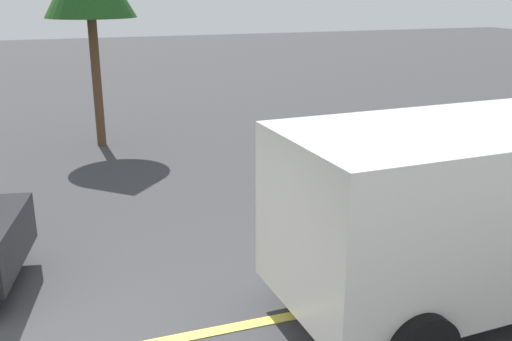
{
  "coord_description": "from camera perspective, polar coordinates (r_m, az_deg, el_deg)",
  "views": [
    {
      "loc": [
        0.24,
        -5.3,
        3.59
      ],
      "look_at": [
        2.67,
        1.49,
        1.3
      ],
      "focal_mm": 40.46,
      "sensor_mm": 36.0,
      "label": 1
    }
  ],
  "objects": [
    {
      "name": "lane_marking_centre",
      "position": [
        6.97,
        6.91,
        -13.46
      ],
      "size": [
        28.0,
        0.16,
        0.01
      ],
      "primitive_type": "cube",
      "color": "#E0D14C"
    },
    {
      "name": "white_van",
      "position": [
        7.19,
        22.98,
        -2.66
      ],
      "size": [
        5.28,
        2.44,
        2.2
      ],
      "color": "silver",
      "rests_on": "ground_plane"
    }
  ]
}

